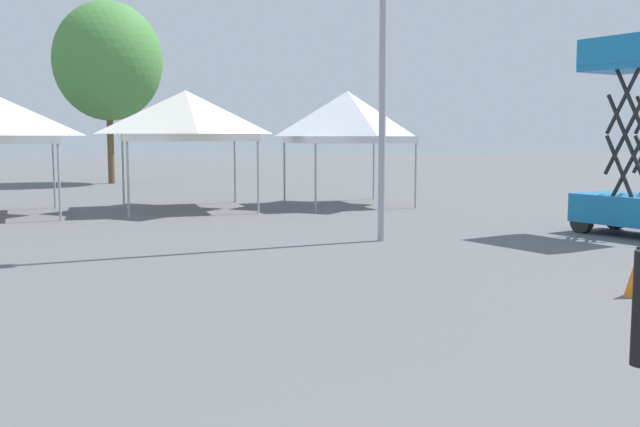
% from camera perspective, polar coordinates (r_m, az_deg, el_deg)
% --- Properties ---
extents(canopy_tent_left_of_center, '(3.69, 3.69, 3.32)m').
position_cam_1_polar(canopy_tent_left_of_center, '(20.67, -10.53, 7.58)').
color(canopy_tent_left_of_center, '#9E9EA3').
rests_on(canopy_tent_left_of_center, ground).
extents(canopy_tent_right_of_center, '(3.22, 3.22, 3.38)m').
position_cam_1_polar(canopy_tent_right_of_center, '(21.58, 2.18, 7.60)').
color(canopy_tent_right_of_center, '#9E9EA3').
rests_on(canopy_tent_right_of_center, ground).
extents(scissor_lift, '(1.89, 2.56, 4.06)m').
position_cam_1_polar(scissor_lift, '(16.28, 23.75, 2.68)').
color(scissor_lift, black).
rests_on(scissor_lift, ground).
extents(tree_behind_tents_center, '(4.59, 4.59, 7.76)m').
position_cam_1_polar(tree_behind_tents_center, '(32.79, -16.36, 11.44)').
color(tree_behind_tents_center, brown).
rests_on(tree_behind_tents_center, ground).
extents(traffic_cone_lot_center, '(0.32, 0.32, 0.61)m').
position_cam_1_polar(traffic_cone_lot_center, '(10.19, 23.77, -4.31)').
color(traffic_cone_lot_center, orange).
rests_on(traffic_cone_lot_center, ground).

